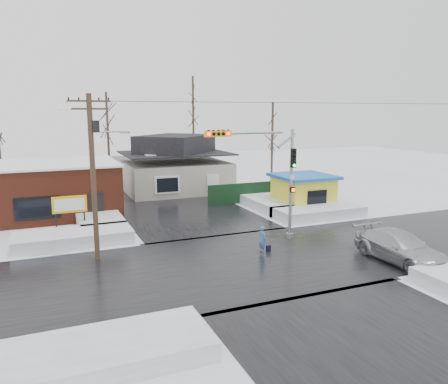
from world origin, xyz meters
name	(u,v)px	position (x,y,z in m)	size (l,w,h in m)	color
ground	(255,260)	(0.00, 0.00, 0.00)	(120.00, 120.00, 0.00)	white
road_ns	(255,260)	(0.00, 0.00, 0.01)	(10.00, 120.00, 0.02)	black
road_ew	(255,260)	(0.00, 0.00, 0.01)	(120.00, 10.00, 0.02)	black
snowbank_nw	(74,238)	(-9.00, 7.00, 0.40)	(7.00, 3.00, 0.80)	white
snowbank_ne	(318,212)	(9.00, 7.00, 0.40)	(7.00, 3.00, 0.80)	white
snowbank_sw	(105,352)	(-9.00, -7.00, 0.35)	(7.00, 3.00, 0.70)	white
snowbank_nside_w	(97,217)	(-7.00, 12.00, 0.40)	(3.00, 8.00, 0.80)	white
snowbank_nside_e	(265,202)	(7.00, 12.00, 0.40)	(3.00, 8.00, 0.80)	white
traffic_signal	(270,170)	(2.43, 2.97, 4.54)	(6.05, 0.68, 7.00)	gray
utility_pole	(94,168)	(-7.93, 3.50, 5.11)	(3.15, 0.44, 9.00)	#382619
brick_building	(37,189)	(-11.00, 15.99, 2.08)	(12.20, 8.20, 4.12)	maroon
marquee_sign	(70,206)	(-9.00, 9.49, 1.92)	(2.20, 0.21, 2.55)	black
house	(176,166)	(2.00, 22.00, 2.62)	(10.40, 8.40, 5.76)	#AAA79A
kiosk	(303,191)	(9.50, 9.99, 1.46)	(4.60, 4.60, 2.88)	yellow
fence	(250,193)	(6.50, 14.00, 0.90)	(8.00, 0.12, 1.80)	black
tree_far_left	(107,112)	(-4.00, 26.00, 7.95)	(3.00, 3.00, 10.00)	#332821
tree_far_mid	(193,98)	(6.00, 28.00, 9.54)	(3.00, 3.00, 12.00)	#332821
tree_far_right	(273,120)	(12.00, 20.00, 7.16)	(3.00, 3.00, 9.00)	#332821
pedestrian	(263,239)	(0.98, 1.02, 0.78)	(0.57, 0.37, 1.56)	teal
car	(400,247)	(7.12, -3.27, 0.81)	(2.28, 5.60, 1.63)	#B7BABF
shopping_bag	(268,249)	(1.38, 1.02, 0.17)	(0.28, 0.12, 0.35)	black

